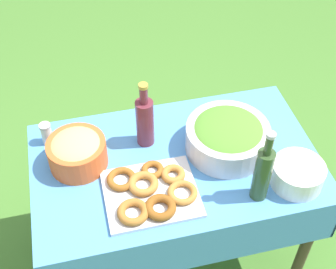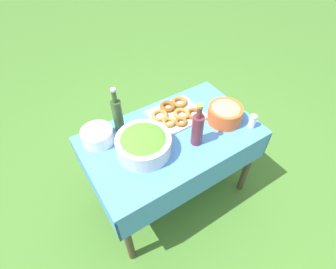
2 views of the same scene
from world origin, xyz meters
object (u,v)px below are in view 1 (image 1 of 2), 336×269
object	(u,v)px
plate_stack	(297,174)
salad_bowl	(227,136)
wine_bottle	(145,120)
olive_oil_bottle	(263,173)
pasta_bowl	(77,151)
donut_platter	(151,192)

from	to	relation	value
plate_stack	salad_bowl	bearing A→B (deg)	130.99
wine_bottle	olive_oil_bottle	bearing A→B (deg)	-46.46
plate_stack	wine_bottle	distance (m)	0.64
salad_bowl	olive_oil_bottle	distance (m)	0.27
pasta_bowl	donut_platter	bearing A→B (deg)	-42.29
plate_stack	pasta_bowl	bearing A→B (deg)	159.95
salad_bowl	olive_oil_bottle	size ratio (longest dim) A/B	1.02
salad_bowl	olive_oil_bottle	xyz separation A→B (m)	(0.04, -0.26, 0.06)
salad_bowl	plate_stack	distance (m)	0.32
plate_stack	wine_bottle	bearing A→B (deg)	145.97
salad_bowl	wine_bottle	distance (m)	0.35
salad_bowl	wine_bottle	xyz separation A→B (m)	(-0.32, 0.12, 0.05)
pasta_bowl	plate_stack	world-z (taller)	pasta_bowl
pasta_bowl	salad_bowl	bearing A→B (deg)	-5.61
wine_bottle	donut_platter	bearing A→B (deg)	-97.67
pasta_bowl	wine_bottle	world-z (taller)	wine_bottle
salad_bowl	pasta_bowl	size ratio (longest dim) A/B	1.46
wine_bottle	pasta_bowl	bearing A→B (deg)	-168.65
plate_stack	olive_oil_bottle	distance (m)	0.19
donut_platter	wine_bottle	xyz separation A→B (m)	(0.04, 0.29, 0.10)
plate_stack	wine_bottle	world-z (taller)	wine_bottle
donut_platter	wine_bottle	bearing A→B (deg)	82.33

